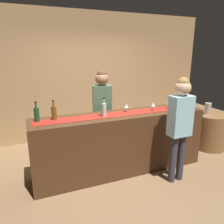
% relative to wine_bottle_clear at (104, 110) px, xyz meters
% --- Properties ---
extents(ground_plane, '(10.00, 10.00, 0.00)m').
position_rel_wine_bottle_clear_xyz_m(ground_plane, '(0.31, 0.04, -1.13)').
color(ground_plane, brown).
extents(back_wall, '(6.00, 0.12, 2.90)m').
position_rel_wine_bottle_clear_xyz_m(back_wall, '(0.31, 1.94, 0.32)').
color(back_wall, tan).
rests_on(back_wall, ground).
extents(bar_counter, '(2.91, 0.60, 1.02)m').
position_rel_wine_bottle_clear_xyz_m(bar_counter, '(0.31, 0.04, -0.62)').
color(bar_counter, '#472B19').
rests_on(bar_counter, ground).
extents(counter_runner_cloth, '(2.76, 0.28, 0.01)m').
position_rel_wine_bottle_clear_xyz_m(counter_runner_cloth, '(0.31, 0.04, -0.11)').
color(counter_runner_cloth, maroon).
rests_on(counter_runner_cloth, bar_counter).
extents(wine_bottle_clear, '(0.07, 0.07, 0.30)m').
position_rel_wine_bottle_clear_xyz_m(wine_bottle_clear, '(0.00, 0.00, 0.00)').
color(wine_bottle_clear, '#B2C6C1').
rests_on(wine_bottle_clear, bar_counter).
extents(wine_bottle_amber, '(0.07, 0.07, 0.30)m').
position_rel_wine_bottle_clear_xyz_m(wine_bottle_amber, '(-0.74, 0.11, 0.00)').
color(wine_bottle_amber, brown).
rests_on(wine_bottle_amber, bar_counter).
extents(wine_bottle_green, '(0.07, 0.07, 0.30)m').
position_rel_wine_bottle_clear_xyz_m(wine_bottle_green, '(-0.99, 0.12, 0.00)').
color(wine_bottle_green, '#194723').
rests_on(wine_bottle_green, bar_counter).
extents(wine_glass_near_customer, '(0.07, 0.07, 0.14)m').
position_rel_wine_bottle_clear_xyz_m(wine_glass_near_customer, '(0.91, 0.02, -0.01)').
color(wine_glass_near_customer, silver).
rests_on(wine_glass_near_customer, bar_counter).
extents(wine_glass_mid_counter, '(0.07, 0.07, 0.14)m').
position_rel_wine_bottle_clear_xyz_m(wine_glass_mid_counter, '(1.24, 0.04, -0.01)').
color(wine_glass_mid_counter, silver).
rests_on(wine_glass_mid_counter, bar_counter).
extents(wine_glass_far_end, '(0.07, 0.07, 0.14)m').
position_rel_wine_bottle_clear_xyz_m(wine_glass_far_end, '(0.43, 0.10, -0.01)').
color(wine_glass_far_end, silver).
rests_on(wine_glass_far_end, bar_counter).
extents(bartender, '(0.38, 0.27, 1.70)m').
position_rel_wine_bottle_clear_xyz_m(bartender, '(0.19, 0.62, -0.09)').
color(bartender, '#26262B').
rests_on(bartender, ground).
extents(customer_sipping, '(0.35, 0.23, 1.65)m').
position_rel_wine_bottle_clear_xyz_m(customer_sipping, '(1.00, -0.58, -0.12)').
color(customer_sipping, '#33333D').
rests_on(customer_sipping, ground).
extents(round_side_table, '(0.68, 0.68, 0.74)m').
position_rel_wine_bottle_clear_xyz_m(round_side_table, '(2.47, 0.18, -0.76)').
color(round_side_table, brown).
rests_on(round_side_table, ground).
extents(vase_on_side_table, '(0.13, 0.13, 0.24)m').
position_rel_wine_bottle_clear_xyz_m(vase_on_side_table, '(2.40, 0.24, -0.27)').
color(vase_on_side_table, '#A8A399').
rests_on(vase_on_side_table, round_side_table).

